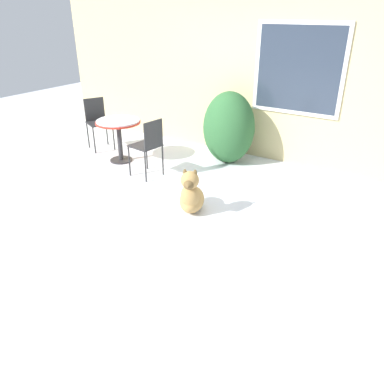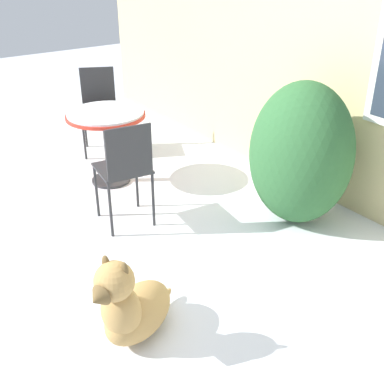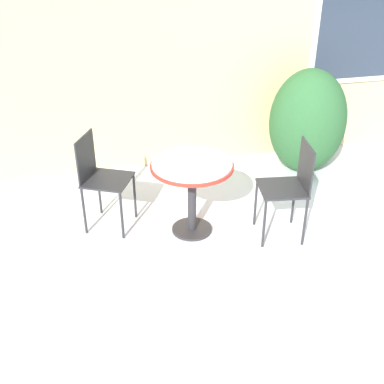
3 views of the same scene
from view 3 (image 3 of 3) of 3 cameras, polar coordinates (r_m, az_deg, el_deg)
name	(u,v)px [view 3 (image 3 of 3)]	position (r m, az deg, el deg)	size (l,w,h in m)	color
ground_plane	(374,250)	(4.67, 20.78, -6.42)	(16.00, 16.00, 0.00)	white
house_wall	(296,33)	(5.90, 12.27, 17.94)	(8.00, 0.10, 2.93)	#D1BC84
shrub_left	(308,121)	(5.67, 13.53, 8.14)	(0.87, 0.82, 1.20)	#2D6033
patio_table	(192,176)	(4.33, 0.00, 1.90)	(0.75, 0.75, 0.72)	#2D2D30
patio_chair_near_table	(100,176)	(4.54, -10.82, 1.89)	(0.54, 0.54, 0.92)	#2D2D30
patio_chair_far_side	(290,185)	(4.39, 11.55, 0.86)	(0.46, 0.46, 0.92)	#2D2D30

